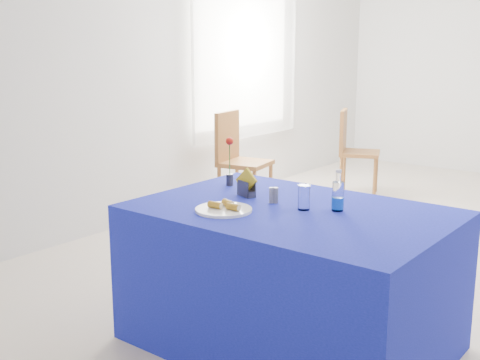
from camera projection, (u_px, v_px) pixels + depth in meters
name	position (u px, v px, depth m)	size (l,w,h in m)	color
floor	(431.00, 256.00, 4.65)	(7.00, 7.00, 0.00)	beige
room_shell	(448.00, 23.00, 4.27)	(7.00, 7.00, 7.00)	silver
window_pane	(243.00, 50.00, 6.42)	(0.04, 1.50, 1.60)	white
curtain	(248.00, 50.00, 6.38)	(0.04, 1.75, 1.85)	white
plate	(224.00, 210.00, 3.07)	(0.29, 0.29, 0.01)	white
drinking_glass	(304.00, 197.00, 3.09)	(0.06, 0.06, 0.13)	white
salt_shaker	(272.00, 195.00, 3.23)	(0.03, 0.03, 0.09)	gray
pepper_shaker	(275.00, 195.00, 3.23)	(0.03, 0.03, 0.09)	slate
blue_table	(290.00, 277.00, 3.21)	(1.60, 1.10, 0.76)	navy
water_bottle	(338.00, 197.00, 3.07)	(0.06, 0.06, 0.21)	silver
napkin_holder	(246.00, 188.00, 3.38)	(0.15, 0.09, 0.16)	#37373C
rose_vase	(230.00, 163.00, 3.61)	(0.05, 0.05, 0.30)	#2A292F
chair_win_a	(237.00, 154.00, 5.83)	(0.51, 0.51, 0.98)	brown
chair_win_b	(352.00, 146.00, 6.53)	(0.54, 0.54, 0.93)	brown
banana_pieces	(225.00, 205.00, 3.06)	(0.18, 0.12, 0.03)	gold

